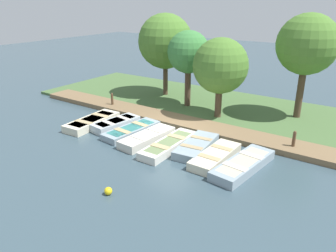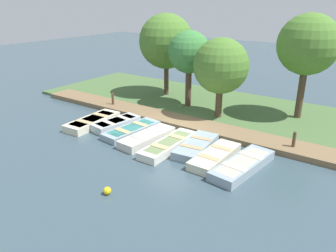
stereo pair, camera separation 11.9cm
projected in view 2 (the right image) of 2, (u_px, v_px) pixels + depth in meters
ground_plane at (170, 134)px, 16.65m from camera, size 80.00×80.00×0.00m
shore_bank at (216, 108)px, 20.44m from camera, size 8.00×24.00×0.17m
dock_walkway at (186, 123)px, 17.74m from camera, size 1.60×21.17×0.27m
rowboat_0 at (93, 122)px, 17.77m from camera, size 3.33×1.32×0.42m
rowboat_1 at (116, 124)px, 17.45m from camera, size 2.77×1.36×0.44m
rowboat_2 at (132, 130)px, 16.70m from camera, size 3.33×1.40×0.35m
rowboat_3 at (147, 137)px, 15.73m from camera, size 3.15×1.26×0.42m
rowboat_4 at (169, 145)px, 14.97m from camera, size 3.51×1.00×0.39m
rowboat_5 at (196, 146)px, 14.81m from camera, size 2.98×1.41×0.41m
rowboat_6 at (215, 156)px, 13.87m from camera, size 3.01×1.09×0.39m
rowboat_7 at (243, 165)px, 13.13m from camera, size 3.56×1.51×0.41m
mooring_post_near at (113, 101)px, 20.38m from camera, size 0.15×0.15×1.01m
mooring_post_far at (294, 142)px, 14.52m from camera, size 0.15×0.15×1.01m
buoy at (107, 191)px, 11.48m from camera, size 0.28×0.28×0.28m
park_tree_far_left at (166, 41)px, 21.68m from camera, size 3.62×3.62×5.61m
park_tree_left at (189, 53)px, 19.43m from camera, size 2.53×2.53×4.75m
park_tree_center at (221, 66)px, 17.60m from camera, size 3.01×3.01×4.57m
park_tree_right at (308, 45)px, 17.11m from camera, size 3.21×3.21×5.81m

